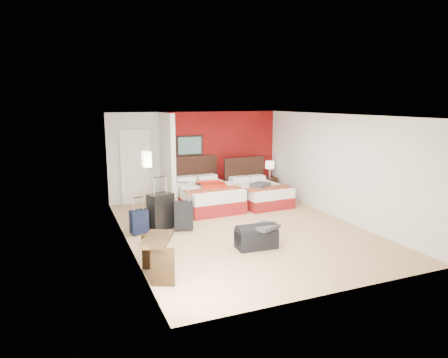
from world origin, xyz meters
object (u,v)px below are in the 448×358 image
red_suitcase_open (210,184)px  suitcase_black (161,212)px  table_lamp (270,169)px  bed_left (206,196)px  suitcase_charcoal (183,217)px  bed_right (258,194)px  nightstand (269,186)px  duffel_bag (256,238)px  desk (157,257)px  suitcase_navy (139,223)px

red_suitcase_open → suitcase_black: suitcase_black is taller
table_lamp → suitcase_black: bearing=-151.2°
bed_left → suitcase_charcoal: bearing=-127.6°
table_lamp → bed_right: bearing=-133.3°
red_suitcase_open → suitcase_black: 2.10m
bed_right → suitcase_black: bearing=-161.6°
nightstand → suitcase_charcoal: 4.14m
bed_right → duffel_bag: bearing=-121.5°
bed_right → table_lamp: size_ratio=3.61×
bed_right → suitcase_black: size_ratio=2.26×
bed_left → suitcase_black: bearing=-141.4°
red_suitcase_open → suitcase_charcoal: red_suitcase_open is taller
desk → table_lamp: bearing=69.9°
red_suitcase_open → suitcase_charcoal: 1.95m
red_suitcase_open → suitcase_black: (-1.64, -1.29, -0.27)m
nightstand → desk: size_ratio=0.65×
bed_right → suitcase_black: (-3.03, -1.24, 0.13)m
suitcase_black → duffel_bag: (1.44, -1.79, -0.20)m
table_lamp → desk: bearing=-135.0°
bed_left → suitcase_charcoal: 1.94m
bed_left → desk: bearing=-123.3°
bed_left → suitcase_navy: bearing=-147.0°
bed_left → nightstand: bearing=14.3°
duffel_bag → desk: desk is taller
duffel_bag → desk: 2.15m
bed_left → suitcase_navy: (-2.04, -1.50, -0.06)m
bed_left → desk: desk is taller
suitcase_charcoal → duffel_bag: bearing=-43.8°
duffel_bag → table_lamp: bearing=61.8°
red_suitcase_open → table_lamp: size_ratio=1.73×
bed_left → desk: 4.33m
table_lamp → suitcase_navy: (-4.37, -2.24, -0.52)m
nightstand → suitcase_black: 4.41m
desk → duffel_bag: bearing=40.5°
bed_left → suitcase_navy: size_ratio=4.08×
bed_left → duffel_bag: size_ratio=2.62×
suitcase_charcoal → duffel_bag: size_ratio=0.78×
bed_left → suitcase_navy: bed_left is taller
bed_left → bed_right: bed_left is taller
suitcase_charcoal → suitcase_navy: bearing=-171.5°
table_lamp → desk: size_ratio=0.61×
nightstand → suitcase_charcoal: bearing=-143.0°
nightstand → desk: desk is taller
bed_left → red_suitcase_open: (0.10, -0.10, 0.36)m
nightstand → duffel_bag: (-2.43, -3.92, -0.07)m
bed_right → table_lamp: 1.32m
suitcase_black → suitcase_charcoal: size_ratio=1.30×
table_lamp → duffel_bag: size_ratio=0.63×
nightstand → desk: (-4.49, -4.49, 0.07)m
nightstand → suitcase_charcoal: suitcase_charcoal is taller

